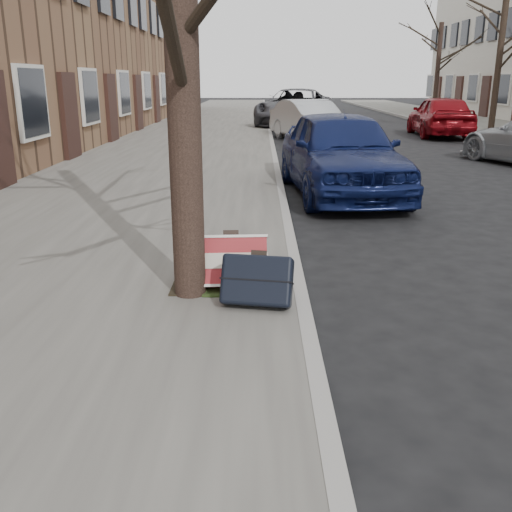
{
  "coord_description": "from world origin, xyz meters",
  "views": [
    {
      "loc": [
        -1.62,
        -3.9,
        1.95
      ],
      "look_at": [
        -1.65,
        0.8,
        0.49
      ],
      "focal_mm": 40.0,
      "sensor_mm": 36.0,
      "label": 1
    }
  ],
  "objects_px": {
    "car_near_front": "(341,153)",
    "car_near_mid": "(310,121)",
    "suitcase_navy": "(257,280)",
    "suitcase_red": "(231,262)"
  },
  "relations": [
    {
      "from": "suitcase_red",
      "to": "car_near_front",
      "type": "height_order",
      "value": "car_near_front"
    },
    {
      "from": "suitcase_navy",
      "to": "car_near_front",
      "type": "xyz_separation_m",
      "value": [
        1.42,
        5.47,
        0.38
      ]
    },
    {
      "from": "suitcase_red",
      "to": "suitcase_navy",
      "type": "distance_m",
      "value": 0.49
    },
    {
      "from": "car_near_front",
      "to": "suitcase_red",
      "type": "bearing_deg",
      "value": -113.27
    },
    {
      "from": "car_near_front",
      "to": "car_near_mid",
      "type": "bearing_deg",
      "value": 83.48
    },
    {
      "from": "car_near_mid",
      "to": "suitcase_navy",
      "type": "bearing_deg",
      "value": -115.72
    },
    {
      "from": "suitcase_navy",
      "to": "car_near_mid",
      "type": "distance_m",
      "value": 14.58
    },
    {
      "from": "suitcase_red",
      "to": "car_near_mid",
      "type": "bearing_deg",
      "value": 78.68
    },
    {
      "from": "car_near_front",
      "to": "car_near_mid",
      "type": "height_order",
      "value": "car_near_front"
    },
    {
      "from": "suitcase_navy",
      "to": "suitcase_red",
      "type": "bearing_deg",
      "value": 128.24
    }
  ]
}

